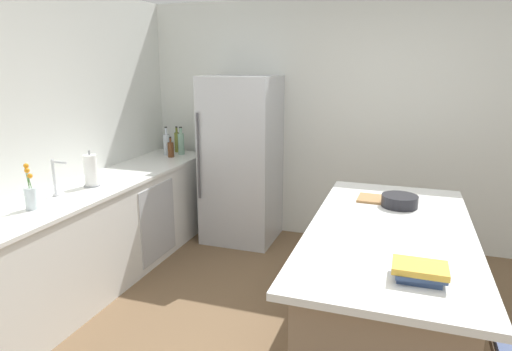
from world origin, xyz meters
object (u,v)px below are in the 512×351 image
object	(u,v)px
soda_bottle	(167,144)
mixing_bowl	(400,201)
refrigerator	(242,160)
flower_vase	(31,196)
gin_bottle	(181,143)
syrup_bottle	(171,149)
paper_towel_roll	(91,171)
olive_oil_bottle	(177,142)
cutting_board	(382,200)
kitchen_island	(386,292)
sink_faucet	(55,177)
cookbook_stack	(420,272)

from	to	relation	value
soda_bottle	mixing_bowl	distance (m)	2.82
refrigerator	mixing_bowl	size ratio (longest dim) A/B	6.97
flower_vase	gin_bottle	size ratio (longest dim) A/B	1.06
syrup_bottle	mixing_bowl	size ratio (longest dim) A/B	0.89
paper_towel_roll	olive_oil_bottle	world-z (taller)	paper_towel_roll
cutting_board	olive_oil_bottle	bearing A→B (deg)	153.06
refrigerator	olive_oil_bottle	distance (m)	0.90
olive_oil_bottle	gin_bottle	distance (m)	0.16
kitchen_island	soda_bottle	distance (m)	3.06
kitchen_island	gin_bottle	size ratio (longest dim) A/B	6.48
sink_faucet	olive_oil_bottle	distance (m)	1.91
olive_oil_bottle	sink_faucet	bearing A→B (deg)	-90.69
gin_bottle	cookbook_stack	xyz separation A→B (m)	(2.56, -2.37, -0.08)
flower_vase	cookbook_stack	size ratio (longest dim) A/B	1.31
gin_bottle	cutting_board	bearing A→B (deg)	-25.92
gin_bottle	cutting_board	world-z (taller)	gin_bottle
soda_bottle	flower_vase	bearing A→B (deg)	-88.19
paper_towel_roll	gin_bottle	world-z (taller)	gin_bottle
cutting_board	soda_bottle	bearing A→B (deg)	157.05
soda_bottle	syrup_bottle	distance (m)	0.14
mixing_bowl	cutting_board	world-z (taller)	mixing_bowl
gin_bottle	cutting_board	size ratio (longest dim) A/B	0.89
flower_vase	refrigerator	bearing A→B (deg)	67.92
kitchen_island	paper_towel_roll	world-z (taller)	paper_towel_roll
flower_vase	paper_towel_roll	bearing A→B (deg)	90.09
cookbook_stack	cutting_board	xyz separation A→B (m)	(-0.25, 1.25, -0.03)
soda_bottle	gin_bottle	bearing A→B (deg)	31.05
sink_faucet	soda_bottle	size ratio (longest dim) A/B	0.92
syrup_bottle	cookbook_stack	world-z (taller)	syrup_bottle
cookbook_stack	paper_towel_roll	bearing A→B (deg)	160.99
paper_towel_roll	cutting_board	xyz separation A→B (m)	(2.39, 0.34, -0.11)
paper_towel_roll	cookbook_stack	xyz separation A→B (m)	(2.63, -0.91, -0.08)
kitchen_island	cookbook_stack	xyz separation A→B (m)	(0.16, -0.68, 0.50)
olive_oil_bottle	mixing_bowl	size ratio (longest dim) A/B	1.17
refrigerator	cookbook_stack	distance (m)	2.93
gin_bottle	syrup_bottle	xyz separation A→B (m)	(-0.04, -0.18, -0.04)
refrigerator	olive_oil_bottle	xyz separation A→B (m)	(-0.87, 0.16, 0.13)
paper_towel_roll	gin_bottle	xyz separation A→B (m)	(0.08, 1.46, -0.00)
kitchen_island	refrigerator	bearing A→B (deg)	134.87
sink_faucet	olive_oil_bottle	bearing A→B (deg)	89.31
kitchen_island	flower_vase	world-z (taller)	flower_vase
refrigerator	mixing_bowl	bearing A→B (deg)	-35.08
flower_vase	cookbook_stack	bearing A→B (deg)	-5.53
paper_towel_roll	syrup_bottle	xyz separation A→B (m)	(0.04, 1.28, -0.04)
mixing_bowl	cutting_board	size ratio (longest dim) A/B	0.73
gin_bottle	mixing_bowl	distance (m)	2.73
refrigerator	syrup_bottle	world-z (taller)	refrigerator
refrigerator	sink_faucet	size ratio (longest dim) A/B	6.03
syrup_bottle	kitchen_island	bearing A→B (deg)	-31.87
sink_faucet	paper_towel_roll	distance (m)	0.35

